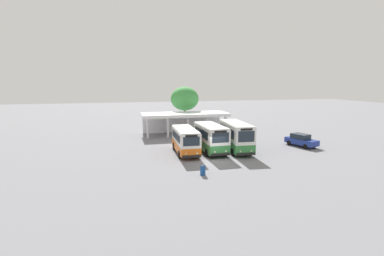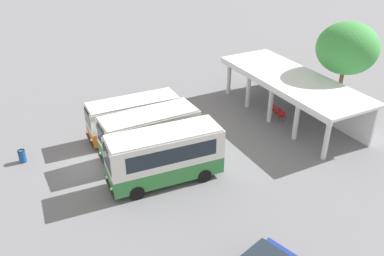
{
  "view_description": "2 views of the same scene",
  "coord_description": "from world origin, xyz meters",
  "views": [
    {
      "loc": [
        -9.74,
        -28.11,
        8.37
      ],
      "look_at": [
        -0.92,
        6.72,
        2.52
      ],
      "focal_mm": 26.94,
      "sensor_mm": 36.0,
      "label": 1
    },
    {
      "loc": [
        22.86,
        -4.54,
        15.26
      ],
      "look_at": [
        2.0,
        6.31,
        2.22
      ],
      "focal_mm": 37.84,
      "sensor_mm": 36.0,
      "label": 2
    }
  ],
  "objects": [
    {
      "name": "ground_plane",
      "position": [
        0.0,
        0.0,
        0.0
      ],
      "size": [
        180.0,
        180.0,
        0.0
      ],
      "primitive_type": "plane",
      "color": "slate"
    },
    {
      "name": "city_bus_nearest_orange",
      "position": [
        -2.44,
        3.82,
        1.65
      ],
      "size": [
        2.46,
        6.87,
        2.96
      ],
      "color": "black",
      "rests_on": "ground"
    },
    {
      "name": "city_bus_second_in_row",
      "position": [
        0.64,
        3.81,
        1.81
      ],
      "size": [
        2.55,
        6.71,
        3.28
      ],
      "color": "black",
      "rests_on": "ground"
    },
    {
      "name": "city_bus_middle_cream",
      "position": [
        3.72,
        3.54,
        1.91
      ],
      "size": [
        2.77,
        7.25,
        3.48
      ],
      "color": "black",
      "rests_on": "ground"
    },
    {
      "name": "terminal_canopy",
      "position": [
        0.31,
        16.6,
        2.56
      ],
      "size": [
        13.53,
        4.95,
        3.4
      ],
      "color": "silver",
      "rests_on": "ground"
    },
    {
      "name": "waiting_chair_end_by_column",
      "position": [
        -0.45,
        15.14,
        0.52
      ],
      "size": [
        0.44,
        0.44,
        0.86
      ],
      "color": "slate",
      "rests_on": "ground"
    },
    {
      "name": "waiting_chair_second_from_end",
      "position": [
        0.15,
        15.16,
        0.52
      ],
      "size": [
        0.44,
        0.44,
        0.86
      ],
      "color": "slate",
      "rests_on": "ground"
    },
    {
      "name": "waiting_chair_middle_seat",
      "position": [
        0.76,
        15.07,
        0.52
      ],
      "size": [
        0.44,
        0.44,
        0.86
      ],
      "color": "slate",
      "rests_on": "ground"
    },
    {
      "name": "roadside_tree_behind_canopy",
      "position": [
        1.25,
        20.41,
        5.38
      ],
      "size": [
        4.81,
        4.81,
        7.44
      ],
      "color": "brown",
      "rests_on": "ground"
    },
    {
      "name": "litter_bin_apron",
      "position": [
        -2.66,
        -4.14,
        0.46
      ],
      "size": [
        0.49,
        0.49,
        0.9
      ],
      "color": "#19478C",
      "rests_on": "ground"
    }
  ]
}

